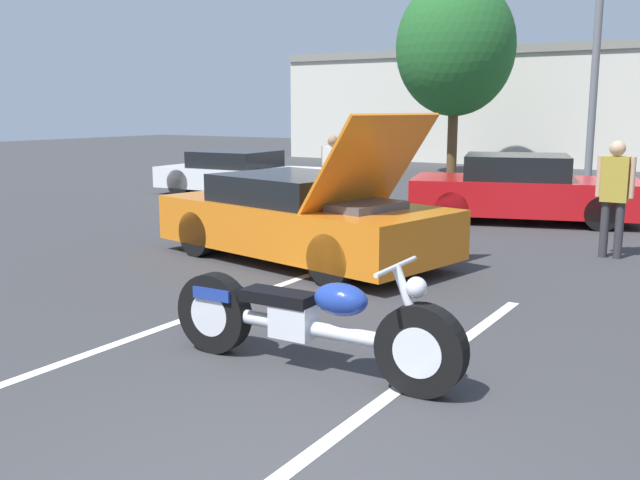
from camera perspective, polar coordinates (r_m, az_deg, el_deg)
parking_stripe_foreground at (r=7.47m, az=-10.83°, el=-6.27°), size 0.12×4.88×0.01m
parking_stripe_middle at (r=6.06m, az=8.31°, el=-10.23°), size 0.12×4.88×0.01m
light_pole at (r=18.54m, az=21.65°, el=16.28°), size 1.21×0.28×7.69m
tree_background at (r=23.72m, az=10.78°, el=14.91°), size 3.76×3.76×6.20m
motorcycle at (r=5.85m, az=-0.97°, el=-6.61°), size 2.67×0.70×0.99m
show_car_hood_open at (r=10.05m, az=-1.33°, el=1.76°), size 4.57×2.69×2.08m
parked_car_mid_left_row at (r=14.19m, az=15.92°, el=3.88°), size 4.58×3.06×1.26m
parked_car_left_row at (r=17.90m, az=-6.43°, el=5.30°), size 4.15×2.18×1.09m
spectator_by_show_car at (r=11.01m, az=22.51°, el=3.80°), size 0.52×0.22×1.69m
spectator_midground at (r=13.86m, az=1.05°, el=5.62°), size 0.52×0.21×1.62m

